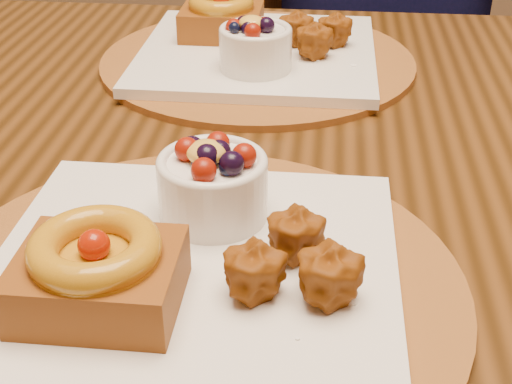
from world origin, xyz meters
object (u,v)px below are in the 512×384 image
dining_table (235,214)px  chair_far (304,93)px  place_setting_near (190,263)px  place_setting_far (256,48)px

dining_table → chair_far: size_ratio=1.90×
place_setting_near → chair_far: chair_far is taller
place_setting_far → chair_far: 0.67m
place_setting_far → chair_far: (0.04, 0.59, -0.31)m
dining_table → chair_far: bearing=87.2°
dining_table → place_setting_near: 0.24m
place_setting_far → place_setting_near: bearing=-90.0°
chair_far → place_setting_near: bearing=-88.1°
place_setting_near → place_setting_far: (0.00, 0.43, -0.00)m
chair_far → dining_table: bearing=-88.6°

